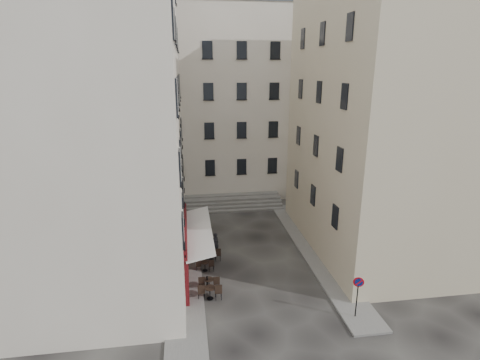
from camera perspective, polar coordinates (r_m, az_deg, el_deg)
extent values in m
plane|color=black|center=(24.02, 2.88, -14.61)|extent=(90.00, 90.00, 0.00)
cube|color=slate|center=(27.13, -8.33, -10.75)|extent=(2.00, 22.00, 0.12)
cube|color=slate|center=(27.61, 11.02, -10.37)|extent=(2.00, 18.00, 0.12)
cube|color=beige|center=(24.13, -23.92, 9.40)|extent=(12.00, 16.00, 20.00)
cube|color=#C5B493|center=(28.00, 23.51, 8.18)|extent=(12.00, 14.00, 18.00)
cube|color=beige|center=(39.41, -3.79, 11.54)|extent=(18.00, 10.00, 18.00)
cube|color=#585C65|center=(39.70, -4.06, 25.04)|extent=(18.20, 10.20, 0.60)
cube|color=#470A0B|center=(23.69, -8.27, -10.41)|extent=(0.25, 7.00, 3.50)
cube|color=black|center=(23.85, -8.13, -11.16)|extent=(0.06, 3.85, 2.00)
cube|color=silver|center=(23.17, -6.34, -7.68)|extent=(1.58, 7.30, 0.41)
cube|color=#605D5B|center=(34.58, -0.90, -4.32)|extent=(9.00, 1.80, 0.20)
cube|color=#605D5B|center=(34.92, -0.99, -3.76)|extent=(9.00, 1.80, 0.20)
cube|color=#605D5B|center=(35.27, -1.09, -3.20)|extent=(9.00, 1.80, 0.20)
cube|color=#605D5B|center=(35.63, -1.18, -2.65)|extent=(9.00, 1.80, 0.20)
cylinder|color=black|center=(22.60, -5.02, -15.52)|extent=(0.10, 0.10, 0.90)
sphere|color=black|center=(22.35, -5.05, -14.49)|extent=(0.12, 0.12, 0.12)
cylinder|color=black|center=(25.63, -5.50, -11.38)|extent=(0.10, 0.10, 0.90)
sphere|color=black|center=(25.41, -5.53, -10.44)|extent=(0.12, 0.12, 0.12)
cylinder|color=black|center=(28.77, -5.86, -8.13)|extent=(0.10, 0.10, 0.90)
sphere|color=black|center=(28.57, -5.89, -7.27)|extent=(0.12, 0.12, 0.12)
cylinder|color=black|center=(20.90, 17.38, -16.83)|extent=(0.06, 0.06, 2.37)
cylinder|color=red|center=(20.40, 17.62, -14.61)|extent=(0.52, 0.20, 0.55)
cylinder|color=navy|center=(20.38, 17.65, -14.64)|extent=(0.38, 0.16, 0.40)
cube|color=red|center=(20.37, 17.69, -14.68)|extent=(0.31, 0.12, 0.32)
cylinder|color=black|center=(22.06, -4.59, -17.54)|extent=(0.38, 0.38, 0.02)
cylinder|color=black|center=(21.87, -4.61, -16.79)|extent=(0.05, 0.05, 0.74)
cylinder|color=black|center=(21.69, -4.63, -16.05)|extent=(0.63, 0.63, 0.04)
cube|color=black|center=(21.87, -3.32, -16.60)|extent=(0.40, 0.40, 0.95)
cube|color=black|center=(21.92, -5.92, -16.59)|extent=(0.40, 0.40, 0.95)
cylinder|color=black|center=(22.89, -4.71, -16.19)|extent=(0.35, 0.35, 0.02)
cylinder|color=black|center=(22.72, -4.73, -15.51)|extent=(0.05, 0.05, 0.67)
cylinder|color=black|center=(22.55, -4.75, -14.85)|extent=(0.58, 0.58, 0.04)
cube|color=black|center=(22.71, -3.61, -15.35)|extent=(0.36, 0.36, 0.86)
cube|color=black|center=(22.76, -5.88, -15.34)|extent=(0.36, 0.36, 0.86)
cylinder|color=black|center=(24.70, -5.34, -13.55)|extent=(0.32, 0.32, 0.02)
cylinder|color=black|center=(24.56, -5.36, -12.95)|extent=(0.04, 0.04, 0.63)
cylinder|color=black|center=(24.42, -5.38, -12.37)|extent=(0.54, 0.54, 0.04)
cube|color=black|center=(24.55, -4.40, -12.81)|extent=(0.34, 0.34, 0.81)
cube|color=black|center=(24.60, -6.34, -12.80)|extent=(0.34, 0.34, 0.81)
cylinder|color=black|center=(25.83, -4.42, -12.07)|extent=(0.37, 0.37, 0.02)
cylinder|color=black|center=(25.67, -4.43, -11.41)|extent=(0.05, 0.05, 0.71)
cylinder|color=black|center=(25.52, -4.45, -10.77)|extent=(0.61, 0.61, 0.04)
cube|color=black|center=(25.67, -3.40, -11.26)|extent=(0.39, 0.39, 0.91)
cube|color=black|center=(25.72, -5.49, -11.26)|extent=(0.39, 0.39, 0.91)
cylinder|color=black|center=(26.88, -6.37, -10.93)|extent=(0.33, 0.33, 0.02)
cylinder|color=black|center=(26.74, -6.39, -10.36)|extent=(0.05, 0.05, 0.63)
cylinder|color=black|center=(26.61, -6.41, -9.81)|extent=(0.54, 0.54, 0.04)
cube|color=black|center=(26.73, -5.51, -10.24)|extent=(0.34, 0.34, 0.81)
cube|color=black|center=(26.80, -7.28, -10.23)|extent=(0.34, 0.34, 0.81)
imported|color=black|center=(26.46, -3.81, -9.61)|extent=(0.67, 0.58, 1.55)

